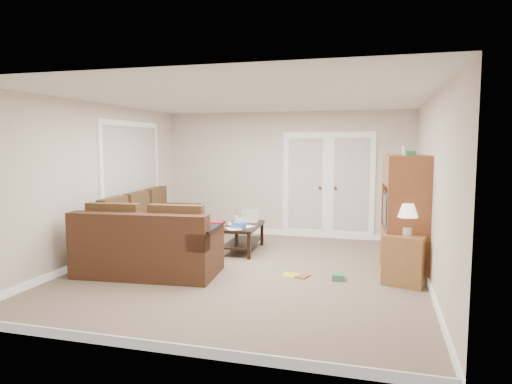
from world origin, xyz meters
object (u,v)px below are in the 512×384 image
(side_cabinet, at_px, (406,255))
(tv_armoire, at_px, (405,215))
(coffee_table, at_px, (243,237))
(sectional_sofa, at_px, (150,238))

(side_cabinet, bearing_deg, tv_armoire, 106.90)
(side_cabinet, bearing_deg, coffee_table, 172.01)
(tv_armoire, bearing_deg, sectional_sofa, -179.72)
(coffee_table, relative_size, tv_armoire, 0.64)
(coffee_table, distance_m, side_cabinet, 2.90)
(sectional_sofa, bearing_deg, coffee_table, 34.81)
(coffee_table, xyz_separation_m, tv_armoire, (2.64, -0.73, 0.61))
(sectional_sofa, xyz_separation_m, tv_armoire, (3.87, 0.29, 0.50))
(sectional_sofa, bearing_deg, side_cabinet, -7.53)
(sectional_sofa, relative_size, side_cabinet, 2.83)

